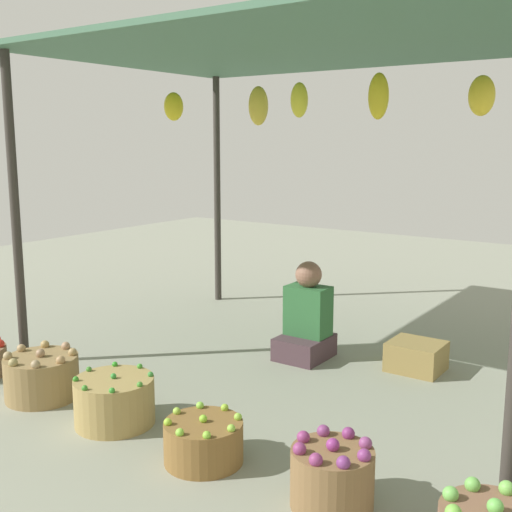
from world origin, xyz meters
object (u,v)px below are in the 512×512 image
basket_green_chilies (114,401)px  basket_limes (204,441)px  wooden_crate_near_vendor (416,356)px  vendor_person (307,321)px  basket_purple_onions (332,476)px  basket_potatoes (42,376)px

basket_green_chilies → basket_limes: 0.75m
basket_limes → wooden_crate_near_vendor: (0.43, 2.01, -0.01)m
vendor_person → basket_green_chilies: (-0.34, -1.74, -0.15)m
basket_limes → basket_purple_onions: size_ratio=1.08×
vendor_person → basket_limes: size_ratio=1.81×
basket_limes → vendor_person: bearing=102.9°
basket_potatoes → basket_purple_onions: 2.23m
basket_limes → basket_purple_onions: bearing=1.1°
vendor_person → wooden_crate_near_vendor: bearing=14.3°
vendor_person → basket_green_chilies: vendor_person is taller
basket_potatoes → basket_limes: bearing=-2.3°
vendor_person → basket_potatoes: (-1.05, -1.74, -0.15)m
basket_potatoes → basket_purple_onions: size_ratio=1.23×
basket_limes → wooden_crate_near_vendor: size_ratio=1.10×
vendor_person → basket_limes: 1.85m
vendor_person → basket_purple_onions: 2.14m
vendor_person → wooden_crate_near_vendor: (0.84, 0.21, -0.19)m
basket_potatoes → basket_limes: basket_potatoes is taller
basket_green_chilies → basket_limes: (0.75, -0.06, -0.03)m
basket_green_chilies → basket_limes: size_ratio=1.13×
vendor_person → basket_limes: (0.41, -1.79, -0.18)m
vendor_person → basket_purple_onions: vendor_person is taller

